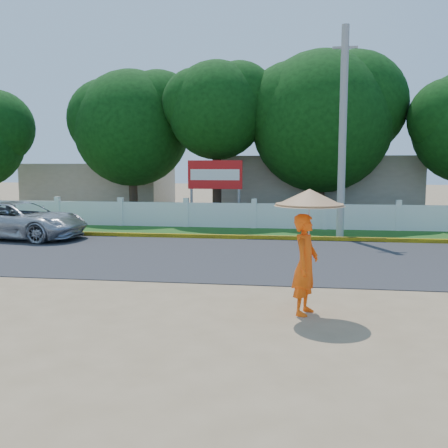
{
  "coord_description": "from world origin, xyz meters",
  "views": [
    {
      "loc": [
        1.74,
        -10.2,
        2.79
      ],
      "look_at": [
        0.0,
        2.0,
        1.3
      ],
      "focal_mm": 40.0,
      "sensor_mm": 36.0,
      "label": 1
    }
  ],
  "objects_px": {
    "billboard": "(215,178)",
    "utility_pole": "(343,134)",
    "monk_with_parasol": "(307,233)",
    "vehicle": "(20,220)"
  },
  "relations": [
    {
      "from": "vehicle",
      "to": "utility_pole",
      "type": "bearing_deg",
      "value": -74.53
    },
    {
      "from": "vehicle",
      "to": "billboard",
      "type": "bearing_deg",
      "value": -44.45
    },
    {
      "from": "billboard",
      "to": "utility_pole",
      "type": "bearing_deg",
      "value": -32.71
    },
    {
      "from": "monk_with_parasol",
      "to": "billboard",
      "type": "bearing_deg",
      "value": 106.18
    },
    {
      "from": "utility_pole",
      "to": "monk_with_parasol",
      "type": "xyz_separation_m",
      "value": [
        -1.47,
        -9.88,
        -2.36
      ]
    },
    {
      "from": "vehicle",
      "to": "monk_with_parasol",
      "type": "relative_size",
      "value": 2.14
    },
    {
      "from": "monk_with_parasol",
      "to": "billboard",
      "type": "distance_m",
      "value": 13.86
    },
    {
      "from": "utility_pole",
      "to": "monk_with_parasol",
      "type": "height_order",
      "value": "utility_pole"
    },
    {
      "from": "vehicle",
      "to": "billboard",
      "type": "relative_size",
      "value": 1.7
    },
    {
      "from": "monk_with_parasol",
      "to": "billboard",
      "type": "xyz_separation_m",
      "value": [
        -3.86,
        13.3,
        0.62
      ]
    }
  ]
}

